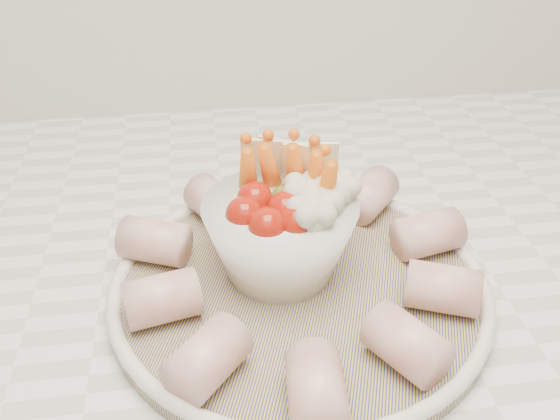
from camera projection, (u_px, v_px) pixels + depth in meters
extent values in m
cube|color=white|center=(111.00, 266.00, 0.59)|extent=(2.04, 0.62, 0.04)
cylinder|color=navy|center=(299.00, 290.00, 0.52)|extent=(0.40, 0.40, 0.01)
torus|color=silver|center=(300.00, 283.00, 0.52)|extent=(0.32, 0.32, 0.01)
sphere|color=#9D160A|center=(244.00, 215.00, 0.48)|extent=(0.03, 0.03, 0.03)
sphere|color=#9D160A|center=(267.00, 226.00, 0.47)|extent=(0.03, 0.03, 0.03)
sphere|color=#9D160A|center=(297.00, 223.00, 0.48)|extent=(0.03, 0.03, 0.03)
sphere|color=#9D160A|center=(255.00, 199.00, 0.50)|extent=(0.03, 0.03, 0.03)
sphere|color=#9D160A|center=(286.00, 210.00, 0.49)|extent=(0.03, 0.03, 0.03)
sphere|color=#557226|center=(285.00, 197.00, 0.51)|extent=(0.02, 0.02, 0.02)
cone|color=orange|center=(270.00, 175.00, 0.52)|extent=(0.04, 0.04, 0.07)
cone|color=orange|center=(296.00, 174.00, 0.52)|extent=(0.04, 0.05, 0.07)
cone|color=orange|center=(316.00, 181.00, 0.51)|extent=(0.03, 0.04, 0.07)
cone|color=orange|center=(248.00, 178.00, 0.51)|extent=(0.02, 0.04, 0.07)
cone|color=orange|center=(326.00, 191.00, 0.50)|extent=(0.02, 0.04, 0.07)
sphere|color=beige|center=(325.00, 204.00, 0.49)|extent=(0.03, 0.03, 0.03)
sphere|color=beige|center=(313.00, 219.00, 0.48)|extent=(0.03, 0.03, 0.03)
sphere|color=beige|center=(336.00, 194.00, 0.51)|extent=(0.03, 0.03, 0.03)
sphere|color=beige|center=(306.00, 198.00, 0.50)|extent=(0.03, 0.03, 0.03)
cube|color=#EFEABA|center=(285.00, 165.00, 0.53)|extent=(0.05, 0.03, 0.05)
cube|color=#EFEABA|center=(310.00, 167.00, 0.52)|extent=(0.05, 0.02, 0.05)
cube|color=#EFEABA|center=(269.00, 164.00, 0.53)|extent=(0.05, 0.02, 0.05)
cylinder|color=#C05C58|center=(443.00, 288.00, 0.48)|extent=(0.07, 0.06, 0.04)
cylinder|color=#C05C58|center=(428.00, 234.00, 0.55)|extent=(0.06, 0.05, 0.04)
cylinder|color=#C05C58|center=(369.00, 195.00, 0.60)|extent=(0.07, 0.07, 0.04)
cylinder|color=#C05C58|center=(290.00, 192.00, 0.60)|extent=(0.04, 0.06, 0.04)
cylinder|color=#C05C58|center=(216.00, 203.00, 0.59)|extent=(0.06, 0.07, 0.04)
cylinder|color=#C05C58|center=(155.00, 241.00, 0.54)|extent=(0.07, 0.06, 0.04)
cylinder|color=#C05C58|center=(162.00, 299.00, 0.47)|extent=(0.06, 0.05, 0.04)
cylinder|color=#C05C58|center=(207.00, 359.00, 0.42)|extent=(0.07, 0.07, 0.04)
cylinder|color=#C05C58|center=(316.00, 389.00, 0.40)|extent=(0.04, 0.06, 0.04)
cylinder|color=#C05C58|center=(407.00, 344.00, 0.43)|extent=(0.06, 0.07, 0.04)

